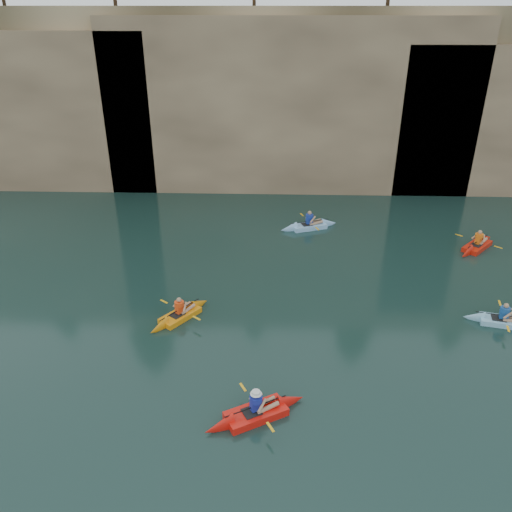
{
  "coord_description": "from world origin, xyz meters",
  "views": [
    {
      "loc": [
        0.93,
        -10.87,
        11.54
      ],
      "look_at": [
        0.35,
        6.05,
        3.0
      ],
      "focal_mm": 35.0,
      "sensor_mm": 36.0,
      "label": 1
    }
  ],
  "objects_px": {
    "kayaker_red_far": "(477,246)",
    "main_kayaker": "(256,413)",
    "kayaker_ltblue_near": "(502,321)",
    "kayaker_orange": "(180,315)"
  },
  "relations": [
    {
      "from": "kayaker_ltblue_near",
      "to": "main_kayaker",
      "type": "bearing_deg",
      "value": -138.05
    },
    {
      "from": "main_kayaker",
      "to": "kayaker_orange",
      "type": "xyz_separation_m",
      "value": [
        -3.31,
        5.43,
        -0.02
      ]
    },
    {
      "from": "kayaker_ltblue_near",
      "to": "kayaker_red_far",
      "type": "distance_m",
      "value": 7.22
    },
    {
      "from": "kayaker_red_far",
      "to": "main_kayaker",
      "type": "bearing_deg",
      "value": -178.6
    },
    {
      "from": "kayaker_ltblue_near",
      "to": "kayaker_red_far",
      "type": "relative_size",
      "value": 1.01
    },
    {
      "from": "kayaker_orange",
      "to": "kayaker_ltblue_near",
      "type": "bearing_deg",
      "value": -52.23
    },
    {
      "from": "main_kayaker",
      "to": "kayaker_orange",
      "type": "distance_m",
      "value": 6.36
    },
    {
      "from": "kayaker_orange",
      "to": "kayaker_red_far",
      "type": "height_order",
      "value": "kayaker_red_far"
    },
    {
      "from": "main_kayaker",
      "to": "kayaker_orange",
      "type": "bearing_deg",
      "value": 93.05
    },
    {
      "from": "kayaker_orange",
      "to": "kayaker_red_far",
      "type": "distance_m",
      "value": 16.23
    }
  ]
}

